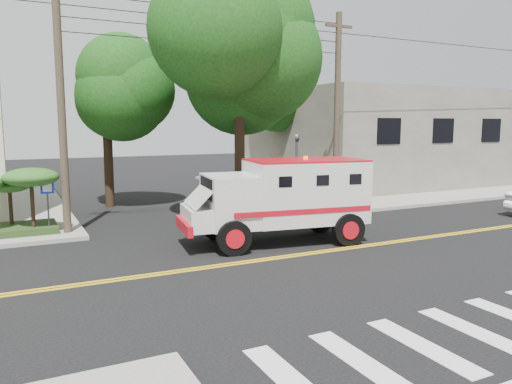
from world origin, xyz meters
TOP-DOWN VIEW (x-y plane):
  - ground at (0.00, 0.00)m, footprint 100.00×100.00m
  - sidewalk_ne at (13.50, 13.50)m, footprint 17.00×17.00m
  - building_right at (15.00, 14.00)m, footprint 14.00×12.00m
  - utility_pole_left at (-5.60, 6.00)m, footprint 0.28×0.28m
  - utility_pole_right at (6.30, 6.20)m, footprint 0.28×0.28m
  - tree_main at (1.94, 6.21)m, footprint 6.08×5.70m
  - tree_left at (-2.68, 11.79)m, footprint 4.48×4.20m
  - tree_right at (8.84, 15.77)m, footprint 4.80×4.50m
  - traffic_signal at (3.80, 5.60)m, footprint 0.15×0.18m
  - accessibility_sign at (-6.20, 6.17)m, footprint 0.45×0.10m
  - palm_planter at (-7.44, 6.62)m, footprint 3.52×2.63m
  - armored_truck at (0.91, 1.69)m, footprint 6.50×3.24m
  - pedestrian_a at (5.57, 7.10)m, footprint 0.66×0.52m
  - pedestrian_b at (7.05, 5.50)m, footprint 0.94×0.83m

SIDE VIEW (x-z plane):
  - ground at x=0.00m, z-range 0.00..0.00m
  - sidewalk_ne at x=13.50m, z-range 0.00..0.15m
  - pedestrian_a at x=5.57m, z-range 0.15..1.75m
  - pedestrian_b at x=7.05m, z-range 0.15..1.79m
  - accessibility_sign at x=-6.20m, z-range 0.35..2.38m
  - armored_truck at x=0.91m, z-range 0.20..3.04m
  - palm_planter at x=-7.44m, z-range 0.47..2.82m
  - traffic_signal at x=3.80m, z-range 0.43..4.03m
  - building_right at x=15.00m, z-range 0.15..6.15m
  - utility_pole_left at x=-5.60m, z-range 0.00..9.00m
  - utility_pole_right at x=6.30m, z-range 0.00..9.00m
  - tree_left at x=-2.68m, z-range 1.88..9.58m
  - tree_right at x=8.84m, z-range 1.99..10.19m
  - tree_main at x=1.94m, z-range 2.27..12.12m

